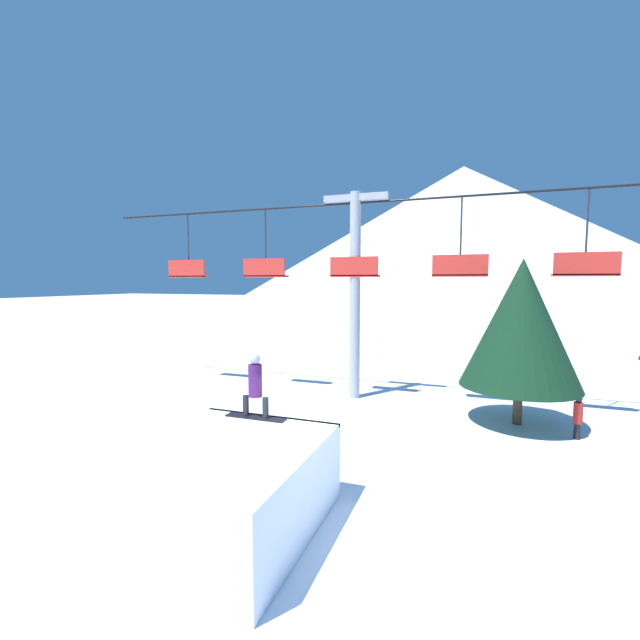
{
  "coord_description": "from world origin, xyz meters",
  "views": [
    {
      "loc": [
        2.8,
        -6.86,
        4.41
      ],
      "look_at": [
        -1.27,
        4.18,
        3.33
      ],
      "focal_mm": 24.0,
      "sensor_mm": 36.0,
      "label": 1
    }
  ],
  "objects": [
    {
      "name": "pine_tree_near",
      "position": [
        4.06,
        7.32,
        3.13
      ],
      "size": [
        3.51,
        3.51,
        5.09
      ],
      "color": "#4C3823",
      "rests_on": "ground_plane"
    },
    {
      "name": "distant_skier",
      "position": [
        5.53,
        6.5,
        0.67
      ],
      "size": [
        0.24,
        0.24,
        1.23
      ],
      "color": "black",
      "rests_on": "ground_plane"
    },
    {
      "name": "snowboarder",
      "position": [
        -1.5,
        0.89,
        2.22
      ],
      "size": [
        1.34,
        0.29,
        1.37
      ],
      "color": "black",
      "rests_on": "snow_ramp"
    },
    {
      "name": "chairlift",
      "position": [
        -1.47,
        8.44,
        4.6
      ],
      "size": [
        21.67,
        0.44,
        7.63
      ],
      "color": "#9E9EA3",
      "rests_on": "ground_plane"
    },
    {
      "name": "mountain_ridge",
      "position": [
        0.0,
        69.23,
        11.6
      ],
      "size": [
        79.58,
        79.58,
        23.21
      ],
      "color": "silver",
      "rests_on": "ground_plane"
    },
    {
      "name": "ground_plane",
      "position": [
        0.0,
        0.0,
        0.0
      ],
      "size": [
        220.0,
        220.0,
        0.0
      ],
      "primitive_type": "plane",
      "color": "white"
    },
    {
      "name": "snow_ramp",
      "position": [
        -1.27,
        -0.62,
        0.77
      ],
      "size": [
        3.09,
        3.61,
        1.53
      ],
      "color": "white",
      "rests_on": "ground_plane"
    }
  ]
}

